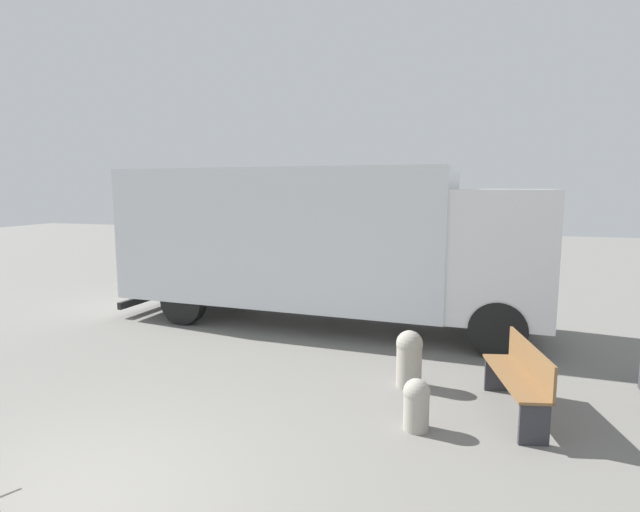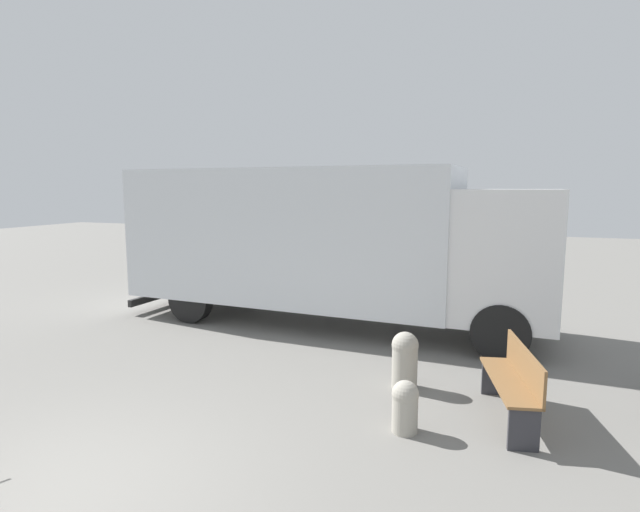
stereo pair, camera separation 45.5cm
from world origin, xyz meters
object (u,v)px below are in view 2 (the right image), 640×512
object	(u,v)px
park_bench	(514,380)
bollard_far_bench	(405,358)
bollard_near_bench	(405,405)
delivery_truck	(324,239)

from	to	relation	value
park_bench	bollard_far_bench	world-z (taller)	park_bench
park_bench	bollard_far_bench	distance (m)	1.57
park_bench	bollard_near_bench	distance (m)	1.47
delivery_truck	park_bench	bearing A→B (deg)	-40.22
bollard_near_bench	bollard_far_bench	world-z (taller)	bollard_far_bench
delivery_truck	bollard_far_bench	world-z (taller)	delivery_truck
delivery_truck	bollard_far_bench	xyz separation A→B (m)	(2.31, -2.98, -1.39)
bollard_far_bench	park_bench	bearing A→B (deg)	-19.85
bollard_far_bench	bollard_near_bench	bearing A→B (deg)	-79.31
bollard_near_bench	bollard_far_bench	distance (m)	1.35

